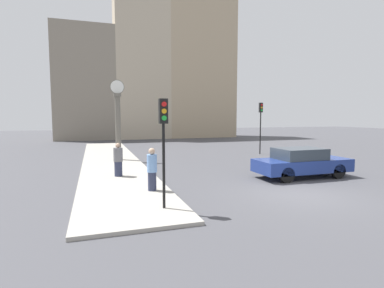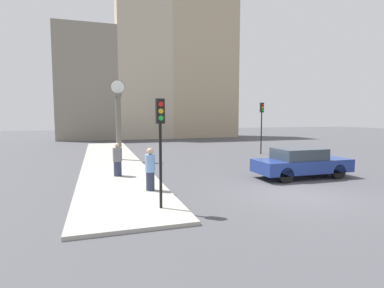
{
  "view_description": "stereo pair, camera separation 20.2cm",
  "coord_description": "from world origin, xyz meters",
  "px_view_note": "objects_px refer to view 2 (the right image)",
  "views": [
    {
      "loc": [
        -7.42,
        -9.45,
        2.99
      ],
      "look_at": [
        -1.77,
        7.64,
        1.32
      ],
      "focal_mm": 28.0,
      "sensor_mm": 36.0,
      "label": 1
    },
    {
      "loc": [
        -7.23,
        -9.52,
        2.99
      ],
      "look_at": [
        -1.77,
        7.64,
        1.32
      ],
      "focal_mm": 28.0,
      "sensor_mm": 36.0,
      "label": 2
    }
  ],
  "objects_px": {
    "sedan_car": "(301,163)",
    "street_clock": "(118,121)",
    "traffic_light_near": "(160,130)",
    "pedestrian_grey_jacket": "(117,160)",
    "traffic_light_far": "(262,118)",
    "pedestrian_blue_stripe": "(150,169)"
  },
  "relations": [
    {
      "from": "sedan_car",
      "to": "street_clock",
      "type": "height_order",
      "value": "street_clock"
    },
    {
      "from": "sedan_car",
      "to": "traffic_light_near",
      "type": "height_order",
      "value": "traffic_light_near"
    },
    {
      "from": "pedestrian_grey_jacket",
      "to": "traffic_light_far",
      "type": "bearing_deg",
      "value": 28.11
    },
    {
      "from": "traffic_light_near",
      "to": "pedestrian_grey_jacket",
      "type": "distance_m",
      "value": 5.95
    },
    {
      "from": "sedan_car",
      "to": "pedestrian_blue_stripe",
      "type": "xyz_separation_m",
      "value": [
        -7.51,
        -0.73,
        0.2
      ]
    },
    {
      "from": "pedestrian_blue_stripe",
      "to": "traffic_light_near",
      "type": "bearing_deg",
      "value": -91.61
    },
    {
      "from": "pedestrian_blue_stripe",
      "to": "pedestrian_grey_jacket",
      "type": "xyz_separation_m",
      "value": [
        -1.02,
        3.29,
        -0.05
      ]
    },
    {
      "from": "sedan_car",
      "to": "pedestrian_blue_stripe",
      "type": "distance_m",
      "value": 7.55
    },
    {
      "from": "sedan_car",
      "to": "pedestrian_blue_stripe",
      "type": "height_order",
      "value": "pedestrian_blue_stripe"
    },
    {
      "from": "pedestrian_grey_jacket",
      "to": "sedan_car",
      "type": "bearing_deg",
      "value": -16.65
    },
    {
      "from": "sedan_car",
      "to": "pedestrian_grey_jacket",
      "type": "distance_m",
      "value": 8.9
    },
    {
      "from": "traffic_light_far",
      "to": "pedestrian_grey_jacket",
      "type": "bearing_deg",
      "value": -151.89
    },
    {
      "from": "pedestrian_blue_stripe",
      "to": "pedestrian_grey_jacket",
      "type": "relative_size",
      "value": 1.04
    },
    {
      "from": "traffic_light_far",
      "to": "traffic_light_near",
      "type": "bearing_deg",
      "value": -131.8
    },
    {
      "from": "traffic_light_near",
      "to": "street_clock",
      "type": "height_order",
      "value": "street_clock"
    },
    {
      "from": "traffic_light_far",
      "to": "pedestrian_grey_jacket",
      "type": "distance_m",
      "value": 13.14
    },
    {
      "from": "traffic_light_far",
      "to": "street_clock",
      "type": "distance_m",
      "value": 11.0
    },
    {
      "from": "traffic_light_near",
      "to": "pedestrian_blue_stripe",
      "type": "bearing_deg",
      "value": 88.39
    },
    {
      "from": "street_clock",
      "to": "pedestrian_grey_jacket",
      "type": "relative_size",
      "value": 3.28
    },
    {
      "from": "traffic_light_near",
      "to": "pedestrian_grey_jacket",
      "type": "relative_size",
      "value": 2.13
    },
    {
      "from": "pedestrian_blue_stripe",
      "to": "sedan_car",
      "type": "bearing_deg",
      "value": 5.59
    },
    {
      "from": "sedan_car",
      "to": "traffic_light_near",
      "type": "xyz_separation_m",
      "value": [
        -7.58,
        -3.07,
        1.83
      ]
    }
  ]
}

